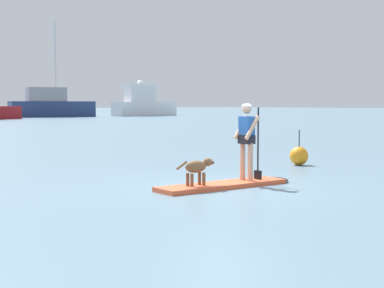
{
  "coord_description": "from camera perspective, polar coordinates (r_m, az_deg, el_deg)",
  "views": [
    {
      "loc": [
        -8.78,
        -8.87,
        1.83
      ],
      "look_at": [
        0.0,
        1.0,
        0.9
      ],
      "focal_mm": 53.81,
      "sensor_mm": 36.0,
      "label": 1
    }
  ],
  "objects": [
    {
      "name": "ground_plane",
      "position": [
        12.62,
        3.03,
        -4.32
      ],
      "size": [
        400.0,
        400.0,
        0.0
      ],
      "primitive_type": "plane",
      "color": "slate"
    },
    {
      "name": "paddleboard",
      "position": [
        12.76,
        3.82,
        -4.01
      ],
      "size": [
        3.49,
        1.06,
        0.1
      ],
      "color": "#E55933",
      "rests_on": "ground_plane"
    },
    {
      "name": "person_paddler",
      "position": [
        12.97,
        5.48,
        0.79
      ],
      "size": [
        0.63,
        0.51,
        1.73
      ],
      "color": "tan",
      "rests_on": "paddleboard"
    },
    {
      "name": "dog",
      "position": [
        12.15,
        0.56,
        -2.34
      ],
      "size": [
        0.99,
        0.27,
        0.57
      ],
      "color": "brown",
      "rests_on": "paddleboard"
    },
    {
      "name": "moored_boat_starboard",
      "position": [
        80.27,
        -13.81,
        3.72
      ],
      "size": [
        11.66,
        5.68,
        13.11
      ],
      "color": "navy",
      "rests_on": "ground_plane"
    },
    {
      "name": "moored_boat_port",
      "position": [
        85.68,
        -4.85,
        3.96
      ],
      "size": [
        10.39,
        2.59,
        5.27
      ],
      "color": "white",
      "rests_on": "ground_plane"
    },
    {
      "name": "marker_buoy",
      "position": [
        17.39,
        10.56,
        -1.16
      ],
      "size": [
        0.55,
        0.55,
        1.05
      ],
      "color": "orange",
      "rests_on": "ground_plane"
    }
  ]
}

